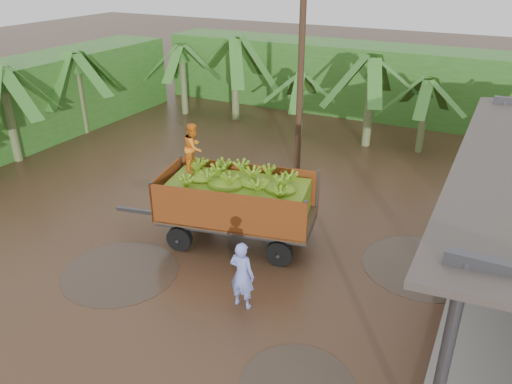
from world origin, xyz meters
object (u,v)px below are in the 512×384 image
at_px(banana_trailer, 237,200).
at_px(man_blue, 242,275).
at_px(man_grey, 449,257).
at_px(utility_pole, 301,62).

xyz_separation_m(banana_trailer, man_blue, (1.62, -2.65, -0.47)).
xyz_separation_m(man_blue, man_grey, (4.30, 3.08, 0.02)).
bearing_deg(utility_pole, man_grey, -39.66).
xyz_separation_m(banana_trailer, utility_pole, (-0.48, 5.74, 2.96)).
bearing_deg(utility_pole, man_blue, -75.95).
bearing_deg(man_grey, utility_pole, -54.88).
distance_m(banana_trailer, man_blue, 3.14).
xyz_separation_m(man_blue, utility_pole, (-2.10, 8.38, 3.43)).
relative_size(man_grey, utility_pole, 0.22).
bearing_deg(man_grey, man_blue, 20.42).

